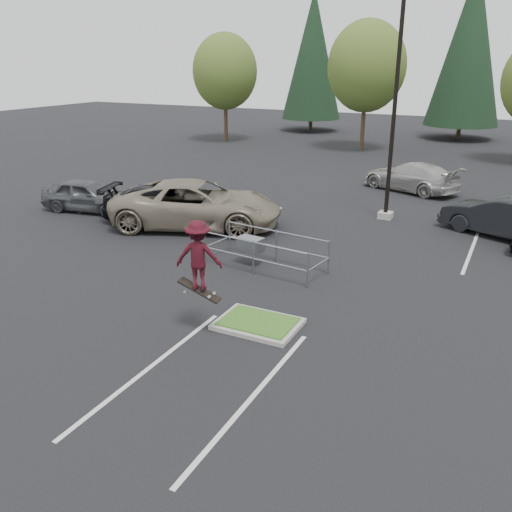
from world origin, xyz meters
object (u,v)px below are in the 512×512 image
at_px(decid_b, 367,69).
at_px(car_l_grey, 88,195).
at_px(conif_b, 470,45).
at_px(car_far_silver, 413,177).
at_px(decid_a, 225,74).
at_px(car_l_tan, 194,205).
at_px(conif_a, 313,55).
at_px(car_l_black, 166,205).
at_px(skateboarder, 198,256).
at_px(car_r_charc, 504,217).
at_px(cart_corral, 254,245).
at_px(light_pole, 394,115).

height_order(decid_b, car_l_grey, decid_b).
xyz_separation_m(conif_b, car_far_silver, (0.44, -22.50, -7.07)).
bearing_deg(conif_b, decid_a, -149.83).
bearing_deg(car_l_tan, decid_b, -20.69).
xyz_separation_m(decid_a, car_far_silver, (18.45, -12.03, -4.81)).
relative_size(conif_a, car_l_black, 2.32).
bearing_deg(car_l_grey, car_l_tan, -99.28).
height_order(conif_a, car_l_black, conif_a).
distance_m(skateboarder, car_l_tan, 9.67).
bearing_deg(conif_b, car_l_black, -103.43).
bearing_deg(skateboarder, decid_a, -81.60).
relative_size(conif_a, car_far_silver, 2.43).
xyz_separation_m(conif_a, car_l_grey, (1.53, -33.00, -6.34)).
xyz_separation_m(conif_a, car_r_charc, (19.40, -28.50, -6.28)).
xyz_separation_m(conif_b, car_r_charc, (5.40, -29.00, -7.03)).
relative_size(cart_corral, car_l_grey, 0.98).
xyz_separation_m(decid_a, car_l_black, (10.01, -23.03, -4.77)).
xyz_separation_m(car_l_grey, car_r_charc, (17.87, 4.50, 0.07)).
height_order(conif_b, car_far_silver, conif_b).
xyz_separation_m(car_l_tan, car_far_silver, (6.94, 11.00, -0.22)).
height_order(decid_b, skateboarder, decid_b).
xyz_separation_m(decid_a, decid_b, (12.00, 0.50, 0.46)).
xyz_separation_m(decid_b, car_r_charc, (11.41, -19.03, -5.22)).
height_order(cart_corral, skateboarder, skateboarder).
bearing_deg(light_pole, car_l_tan, -144.46).
height_order(conif_b, car_l_tan, conif_b).
distance_m(skateboarder, car_l_grey, 13.89).
bearing_deg(cart_corral, decid_b, 105.83).
relative_size(skateboarder, car_far_silver, 0.40).
relative_size(conif_a, conif_b, 0.90).
height_order(car_l_grey, car_far_silver, car_far_silver).
distance_m(decid_b, conif_b, 11.78).
bearing_deg(light_pole, car_l_grey, -158.91).
bearing_deg(car_l_tan, conif_a, -6.69).
relative_size(light_pole, decid_b, 1.05).
xyz_separation_m(conif_b, cart_corral, (-2.18, -36.44, -7.10)).
relative_size(skateboarder, car_l_grey, 0.48).
bearing_deg(decid_b, light_pole, -70.65).
bearing_deg(decid_a, skateboarder, -61.56).
bearing_deg(car_l_tan, conif_b, -30.47).
distance_m(conif_a, car_l_black, 34.12).
height_order(light_pole, car_l_black, light_pole).
relative_size(decid_a, cart_corral, 2.05).
relative_size(light_pole, car_far_silver, 1.89).
bearing_deg(cart_corral, car_l_tan, 153.38).
xyz_separation_m(skateboarder, car_l_black, (-6.80, 8.00, -1.35)).
bearing_deg(skateboarder, car_far_silver, -114.99).
bearing_deg(conif_b, car_r_charc, -79.45).
bearing_deg(car_far_silver, car_r_charc, 60.01).
bearing_deg(car_r_charc, light_pole, -72.68).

